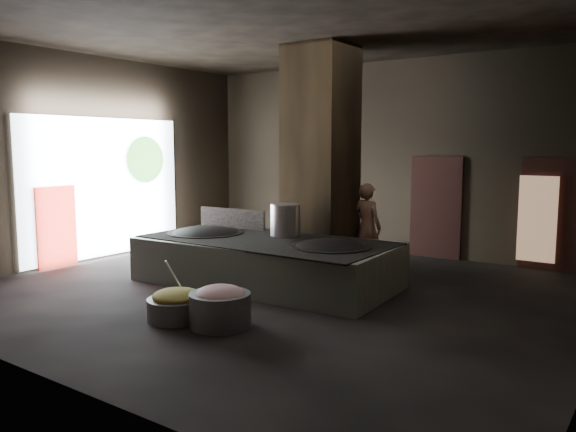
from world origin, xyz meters
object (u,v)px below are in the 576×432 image
Objects in this scene: meat_basin at (220,310)px; wok_right at (331,251)px; veg_basin at (177,309)px; wok_left at (206,237)px; cook at (367,227)px; stock_pot at (285,220)px; hearth_platform at (266,262)px.

wok_right is at bearing 80.67° from meat_basin.
wok_left is at bearing 124.75° from veg_basin.
cook is 2.09× the size of veg_basin.
veg_basin is (-0.76, -4.58, -0.73)m from cook.
stock_pot is at bearing 21.80° from wok_left.
cook is 4.50m from meat_basin.
cook reaches higher than stock_pot.
wok_left is at bearing 136.53° from meat_basin.
wok_right is 2.47m from meat_basin.
veg_basin is (1.67, -2.41, -0.59)m from wok_left.
cook is 4.70m from veg_basin.
hearth_platform is 2.48m from veg_basin.
hearth_platform is at bearing 73.48° from cook.
cook reaches higher than hearth_platform.
hearth_platform is at bearing -177.88° from wok_right.
meat_basin is at bearing 98.11° from cook.
hearth_platform is at bearing -95.19° from stock_pot.
hearth_platform is at bearing 112.33° from meat_basin.
stock_pot is (0.05, 0.55, 0.72)m from hearth_platform.
hearth_platform is at bearing 95.19° from veg_basin.
stock_pot is (-1.30, 0.50, 0.38)m from wok_right.
wok_left is at bearing -177.95° from wok_right.
stock_pot reaches higher than veg_basin.
hearth_platform is 5.47× the size of veg_basin.
cook is (0.93, 1.56, -0.24)m from stock_pot.
wok_left is (-1.45, -0.05, 0.34)m from hearth_platform.
veg_basin is (0.17, -3.01, -0.97)m from stock_pot.
cook is at bearing 80.56° from veg_basin.
hearth_platform is at bearing 1.97° from wok_left.
wok_left is 1.66m from stock_pot.
wok_right reaches higher than hearth_platform.
meat_basin is at bearing -72.51° from stock_pot.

